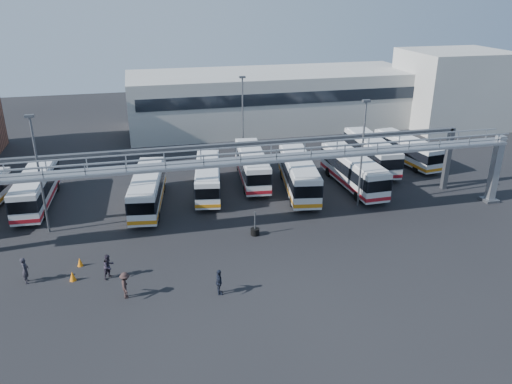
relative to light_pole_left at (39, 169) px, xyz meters
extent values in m
plane|color=black|center=(16.00, -8.00, -5.73)|extent=(140.00, 140.00, 0.00)
cube|color=#94979C|center=(41.00, -3.00, -2.43)|extent=(0.70, 0.70, 6.60)
cube|color=#4C4F54|center=(41.00, -3.00, -5.60)|extent=(1.40, 1.40, 0.25)
cube|color=#94979C|center=(16.00, -3.00, 0.37)|extent=(50.00, 1.80, 0.22)
cube|color=#94979C|center=(16.00, -3.85, 1.32)|extent=(50.00, 0.10, 0.10)
cube|color=#94979C|center=(16.00, -2.15, 1.32)|extent=(50.00, 0.10, 0.10)
cube|color=#4C4F54|center=(16.00, 1.00, 0.57)|extent=(45.00, 0.50, 0.35)
cube|color=#9E9E99|center=(28.00, 30.00, -1.73)|extent=(42.00, 14.00, 8.00)
cube|color=#B2B2AD|center=(54.00, 24.00, -0.23)|extent=(14.00, 12.00, 11.00)
cylinder|color=#4C4F54|center=(0.00, 0.00, -0.73)|extent=(0.18, 0.18, 10.00)
cube|color=#4C4F54|center=(0.00, 0.00, 4.37)|extent=(0.70, 0.35, 0.22)
cylinder|color=#4C4F54|center=(28.00, -1.00, -0.73)|extent=(0.18, 0.18, 10.00)
cube|color=#4C4F54|center=(28.00, -1.00, 4.37)|extent=(0.70, 0.35, 0.22)
cylinder|color=#4C4F54|center=(20.00, 14.00, -0.73)|extent=(0.18, 0.18, 10.00)
cube|color=#4C4F54|center=(20.00, 14.00, 4.37)|extent=(0.70, 0.35, 0.22)
cylinder|color=black|center=(-4.94, 7.68, -5.26)|extent=(0.46, 0.98, 0.94)
cube|color=silver|center=(-1.74, 6.21, -3.92)|extent=(2.97, 11.01, 2.73)
cube|color=black|center=(-1.74, 6.21, -3.60)|extent=(3.04, 11.07, 1.09)
cube|color=maroon|center=(-1.74, 6.21, -4.88)|extent=(3.03, 11.06, 0.35)
cube|color=silver|center=(-1.74, 6.21, -2.48)|extent=(2.68, 9.91, 0.16)
cylinder|color=black|center=(-3.02, 2.77, -5.23)|extent=(0.34, 1.00, 0.99)
cylinder|color=black|center=(-0.78, 2.67, -5.23)|extent=(0.34, 1.00, 0.99)
cylinder|color=black|center=(-2.70, 9.74, -5.23)|extent=(0.34, 1.00, 0.99)
cylinder|color=black|center=(-0.47, 9.64, -5.23)|extent=(0.34, 1.00, 0.99)
cube|color=silver|center=(8.53, 3.53, -3.93)|extent=(3.97, 11.08, 2.71)
cube|color=black|center=(8.53, 3.53, -3.61)|extent=(4.04, 11.14, 1.08)
cube|color=#BF7112|center=(8.53, 3.53, -4.89)|extent=(4.02, 11.13, 0.34)
cube|color=silver|center=(8.53, 3.53, -2.50)|extent=(3.57, 9.97, 0.16)
cylinder|color=black|center=(6.94, 0.25, -5.23)|extent=(0.43, 1.02, 0.99)
cylinder|color=black|center=(9.15, -0.06, -5.23)|extent=(0.43, 1.02, 0.99)
cylinder|color=black|center=(7.92, 7.12, -5.23)|extent=(0.43, 1.02, 0.99)
cylinder|color=black|center=(10.12, 6.80, -5.23)|extent=(0.43, 1.02, 0.99)
cube|color=silver|center=(14.54, 5.47, -4.04)|extent=(3.88, 10.43, 2.55)
cube|color=black|center=(14.54, 5.47, -3.74)|extent=(3.95, 10.49, 1.02)
cube|color=#BF7112|center=(14.54, 5.47, -4.94)|extent=(3.94, 10.48, 0.32)
cube|color=silver|center=(14.54, 5.47, -2.69)|extent=(3.49, 9.38, 0.15)
cylinder|color=black|center=(13.01, 2.42, -5.26)|extent=(0.42, 0.96, 0.93)
cylinder|color=black|center=(15.06, 2.09, -5.26)|extent=(0.42, 0.96, 0.93)
cylinder|color=black|center=(14.03, 8.86, -5.26)|extent=(0.42, 0.96, 0.93)
cylinder|color=black|center=(16.08, 8.53, -5.26)|extent=(0.42, 0.96, 0.93)
cube|color=silver|center=(19.64, 7.82, -3.90)|extent=(3.58, 11.19, 2.75)
cube|color=black|center=(19.64, 7.82, -3.58)|extent=(3.65, 11.26, 1.10)
cube|color=maroon|center=(19.64, 7.82, -4.88)|extent=(3.64, 11.24, 0.35)
cube|color=silver|center=(19.64, 7.82, -2.45)|extent=(3.23, 10.07, 0.16)
cylinder|color=black|center=(18.17, 4.44, -5.23)|extent=(0.40, 1.02, 1.00)
cylinder|color=black|center=(20.41, 4.21, -5.23)|extent=(0.40, 1.02, 1.00)
cylinder|color=black|center=(18.87, 11.44, -5.23)|extent=(0.40, 1.02, 1.00)
cylinder|color=black|center=(21.12, 11.21, -5.23)|extent=(0.40, 1.02, 1.00)
cube|color=silver|center=(23.54, 3.76, -3.82)|extent=(4.42, 11.79, 2.88)
cube|color=black|center=(23.54, 3.76, -3.48)|extent=(4.49, 11.86, 1.15)
cube|color=#BF7112|center=(23.54, 3.76, -4.84)|extent=(4.48, 11.84, 0.37)
cube|color=silver|center=(23.54, 3.76, -2.29)|extent=(3.98, 10.61, 0.17)
cylinder|color=black|center=(21.78, 0.31, -5.20)|extent=(0.48, 1.08, 1.05)
cylinder|color=black|center=(24.13, -0.07, -5.20)|extent=(0.48, 1.08, 1.05)
cylinder|color=black|center=(22.96, 7.59, -5.20)|extent=(0.48, 1.08, 1.05)
cylinder|color=black|center=(25.31, 7.21, -5.20)|extent=(0.48, 1.08, 1.05)
cube|color=silver|center=(29.44, 3.61, -3.86)|extent=(2.88, 11.30, 2.81)
cube|color=black|center=(29.44, 3.61, -3.53)|extent=(2.94, 11.36, 1.12)
cube|color=maroon|center=(29.44, 3.61, -4.86)|extent=(2.93, 11.35, 0.36)
cube|color=silver|center=(29.44, 3.61, -2.38)|extent=(2.59, 10.17, 0.16)
cylinder|color=black|center=(28.39, -0.01, -5.22)|extent=(0.34, 1.03, 1.02)
cylinder|color=black|center=(30.70, 0.06, -5.22)|extent=(0.34, 1.03, 1.02)
cylinder|color=black|center=(28.18, 7.17, -5.22)|extent=(0.34, 1.03, 1.02)
cylinder|color=black|center=(30.49, 7.24, -5.22)|extent=(0.34, 1.03, 1.02)
cube|color=silver|center=(33.99, 8.94, -3.85)|extent=(3.29, 11.48, 2.84)
cube|color=black|center=(33.99, 8.94, -3.51)|extent=(3.35, 11.55, 1.13)
cube|color=maroon|center=(33.99, 8.94, -4.85)|extent=(3.34, 11.54, 0.36)
cube|color=silver|center=(33.99, 8.94, -2.34)|extent=(2.96, 10.34, 0.17)
cylinder|color=black|center=(32.60, 5.39, -5.21)|extent=(0.37, 1.05, 1.03)
cylinder|color=black|center=(34.93, 5.24, -5.21)|extent=(0.37, 1.05, 1.03)
cylinder|color=black|center=(33.05, 12.63, -5.21)|extent=(0.37, 1.05, 1.03)
cylinder|color=black|center=(35.39, 12.49, -5.21)|extent=(0.37, 1.05, 1.03)
cube|color=silver|center=(38.77, 9.32, -4.04)|extent=(3.71, 10.41, 2.55)
cube|color=black|center=(38.77, 9.32, -3.74)|extent=(3.78, 10.48, 1.02)
cube|color=#BF7112|center=(38.77, 9.32, -4.94)|extent=(3.77, 10.47, 0.32)
cube|color=silver|center=(38.77, 9.32, -2.69)|extent=(3.34, 9.37, 0.15)
cylinder|color=black|center=(38.20, 5.94, -5.26)|extent=(0.40, 0.96, 0.93)
cylinder|color=black|center=(40.25, 6.23, -5.26)|extent=(0.40, 0.96, 0.93)
cylinder|color=black|center=(37.29, 12.40, -5.26)|extent=(0.40, 0.96, 0.93)
cylinder|color=black|center=(39.35, 12.69, -5.26)|extent=(0.40, 0.96, 0.93)
imported|color=#232129|center=(-0.43, -8.01, -4.75)|extent=(0.50, 0.73, 1.96)
imported|color=#26202D|center=(5.26, -8.75, -4.80)|extent=(1.14, 1.14, 1.86)
imported|color=#2F201F|center=(6.43, -11.56, -4.78)|extent=(0.74, 1.25, 1.89)
imported|color=black|center=(12.58, -12.64, -4.79)|extent=(0.53, 1.12, 1.87)
cone|color=orange|center=(2.70, -8.52, -5.36)|extent=(0.61, 0.61, 0.73)
cone|color=orange|center=(3.04, -6.53, -5.39)|extent=(0.45, 0.45, 0.67)
cylinder|color=black|center=(16.99, -4.66, -5.62)|extent=(0.75, 0.75, 0.18)
cylinder|color=black|center=(16.99, -4.66, -5.43)|extent=(0.75, 0.75, 0.18)
cylinder|color=black|center=(16.99, -4.66, -5.23)|extent=(0.75, 0.75, 0.18)
cylinder|color=#4C4F54|center=(16.99, -4.66, -4.66)|extent=(0.11, 0.11, 2.13)
camera|label=1|loc=(8.25, -41.26, 13.64)|focal=35.00mm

